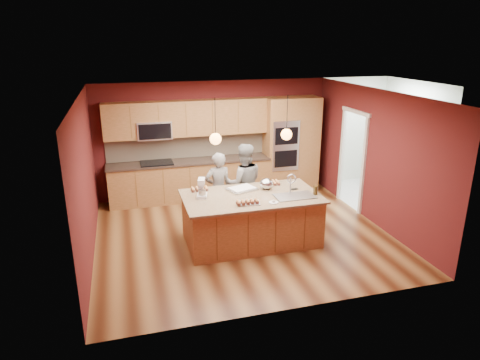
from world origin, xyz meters
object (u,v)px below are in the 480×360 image
object	(u,v)px
island	(252,218)
person_left	(218,189)
stand_mixer	(202,189)
person_right	(244,183)
mixing_bowl	(266,184)

from	to	relation	value
island	person_left	bearing A→B (deg)	113.88
stand_mixer	person_left	bearing A→B (deg)	73.33
island	person_right	distance (m)	1.02
person_left	mixing_bowl	distance (m)	1.07
island	mixing_bowl	distance (m)	0.71
person_right	mixing_bowl	bearing A→B (deg)	115.72
mixing_bowl	person_left	bearing A→B (deg)	138.83
person_left	island	bearing A→B (deg)	108.81
person_right	stand_mixer	distance (m)	1.29
person_right	mixing_bowl	size ratio (longest dim) A/B	6.45
stand_mixer	mixing_bowl	size ratio (longest dim) A/B	1.34
person_left	stand_mixer	bearing A→B (deg)	53.57
person_left	stand_mixer	xyz separation A→B (m)	(-0.47, -0.77, 0.31)
person_left	mixing_bowl	world-z (taller)	person_left
person_right	mixing_bowl	distance (m)	0.75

